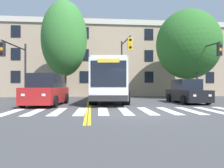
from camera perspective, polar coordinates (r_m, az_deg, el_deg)
ground_plane at (r=10.72m, az=6.42°, el=-7.74°), size 120.00×120.00×0.00m
crosswalk at (r=12.00m, az=9.13°, el=-6.92°), size 14.84×4.04×0.01m
lane_line_yellow_inner at (r=25.57m, az=-6.05°, el=-3.40°), size 0.12×36.00×0.01m
lane_line_yellow_outer at (r=25.57m, az=-5.69°, el=-3.40°), size 0.12×36.00×0.01m
city_bus at (r=18.86m, az=-0.37°, el=0.91°), size 3.71×11.66×3.25m
car_red_near_lane at (r=15.65m, az=-16.69°, el=-1.63°), size 2.66×5.06×2.15m
car_black_far_lane at (r=18.01m, az=18.94°, el=-2.06°), size 2.08×4.69×1.84m
traffic_light_near_corner at (r=21.34m, az=23.36°, el=5.60°), size 0.51×3.49×5.37m
traffic_light_far_corner at (r=19.15m, az=-23.71°, el=5.68°), size 0.63×4.36×5.06m
traffic_light_overhead at (r=19.65m, az=3.39°, el=6.89°), size 0.40×3.92×5.62m
street_tree_curbside_large at (r=24.35m, az=19.28°, el=9.71°), size 8.45×8.36×9.21m
street_tree_curbside_small at (r=22.62m, az=-12.37°, el=11.54°), size 6.37×6.37×9.80m
building_facade at (r=30.00m, az=-7.06°, el=6.16°), size 39.83×6.81×9.50m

